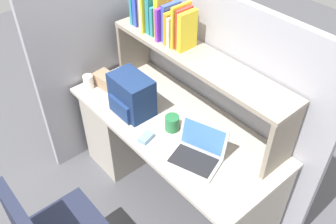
{
  "coord_description": "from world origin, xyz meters",
  "views": [
    {
      "loc": [
        1.4,
        -1.25,
        2.45
      ],
      "look_at": [
        0.0,
        -0.05,
        0.85
      ],
      "focal_mm": 39.71,
      "sensor_mm": 36.0,
      "label": 1
    }
  ],
  "objects_px": {
    "backpack": "(131,96)",
    "computer_mouse": "(146,138)",
    "tissue_box": "(108,81)",
    "snack_canister": "(172,123)",
    "laptop": "(197,152)",
    "paper_cup": "(88,82)"
  },
  "relations": [
    {
      "from": "backpack",
      "to": "computer_mouse",
      "type": "height_order",
      "value": "backpack"
    },
    {
      "from": "tissue_box",
      "to": "snack_canister",
      "type": "xyz_separation_m",
      "value": [
        0.67,
        0.06,
        0.0
      ]
    },
    {
      "from": "backpack",
      "to": "tissue_box",
      "type": "height_order",
      "value": "backpack"
    },
    {
      "from": "computer_mouse",
      "to": "laptop",
      "type": "bearing_deg",
      "value": 8.02
    },
    {
      "from": "laptop",
      "to": "backpack",
      "type": "xyz_separation_m",
      "value": [
        -0.62,
        -0.04,
        0.09
      ]
    },
    {
      "from": "backpack",
      "to": "snack_canister",
      "type": "bearing_deg",
      "value": 15.59
    },
    {
      "from": "tissue_box",
      "to": "paper_cup",
      "type": "bearing_deg",
      "value": -133.21
    },
    {
      "from": "snack_canister",
      "to": "paper_cup",
      "type": "bearing_deg",
      "value": -167.06
    },
    {
      "from": "backpack",
      "to": "paper_cup",
      "type": "bearing_deg",
      "value": -169.06
    },
    {
      "from": "paper_cup",
      "to": "tissue_box",
      "type": "relative_size",
      "value": 0.48
    },
    {
      "from": "paper_cup",
      "to": "snack_canister",
      "type": "bearing_deg",
      "value": 12.94
    },
    {
      "from": "computer_mouse",
      "to": "snack_canister",
      "type": "bearing_deg",
      "value": 64.28
    },
    {
      "from": "backpack",
      "to": "computer_mouse",
      "type": "bearing_deg",
      "value": -19.65
    },
    {
      "from": "laptop",
      "to": "tissue_box",
      "type": "height_order",
      "value": "laptop"
    },
    {
      "from": "computer_mouse",
      "to": "backpack",
      "type": "bearing_deg",
      "value": 145.1
    },
    {
      "from": "backpack",
      "to": "snack_canister",
      "type": "xyz_separation_m",
      "value": [
        0.32,
        0.09,
        -0.09
      ]
    },
    {
      "from": "backpack",
      "to": "tissue_box",
      "type": "xyz_separation_m",
      "value": [
        -0.35,
        0.03,
        -0.09
      ]
    },
    {
      "from": "computer_mouse",
      "to": "paper_cup",
      "type": "bearing_deg",
      "value": 163.32
    },
    {
      "from": "snack_canister",
      "to": "tissue_box",
      "type": "bearing_deg",
      "value": -175.04
    },
    {
      "from": "laptop",
      "to": "backpack",
      "type": "height_order",
      "value": "backpack"
    },
    {
      "from": "laptop",
      "to": "paper_cup",
      "type": "height_order",
      "value": "laptop"
    },
    {
      "from": "laptop",
      "to": "backpack",
      "type": "distance_m",
      "value": 0.62
    }
  ]
}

